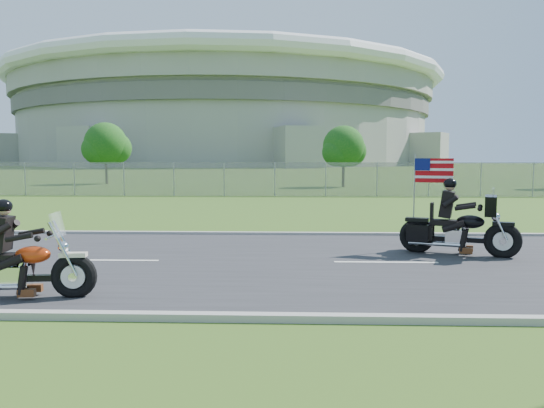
{
  "coord_description": "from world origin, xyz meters",
  "views": [
    {
      "loc": [
        1.98,
        -11.22,
        2.27
      ],
      "look_at": [
        1.57,
        0.0,
        1.28
      ],
      "focal_mm": 35.0,
      "sensor_mm": 36.0,
      "label": 1
    }
  ],
  "objects": [
    {
      "name": "ground",
      "position": [
        0.0,
        0.0,
        0.0
      ],
      "size": [
        420.0,
        420.0,
        0.0
      ],
      "primitive_type": "plane",
      "color": "#2E561B",
      "rests_on": "ground"
    },
    {
      "name": "road",
      "position": [
        0.0,
        0.0,
        0.02
      ],
      "size": [
        120.0,
        8.0,
        0.04
      ],
      "primitive_type": "cube",
      "color": "#28282B",
      "rests_on": "ground"
    },
    {
      "name": "curb_north",
      "position": [
        0.0,
        4.05,
        0.05
      ],
      "size": [
        120.0,
        0.18,
        0.12
      ],
      "primitive_type": "cube",
      "color": "#9E9B93",
      "rests_on": "ground"
    },
    {
      "name": "curb_south",
      "position": [
        0.0,
        -4.05,
        0.05
      ],
      "size": [
        120.0,
        0.18,
        0.12
      ],
      "primitive_type": "cube",
      "color": "#9E9B93",
      "rests_on": "ground"
    },
    {
      "name": "fence",
      "position": [
        -5.0,
        20.0,
        1.0
      ],
      "size": [
        60.0,
        0.03,
        2.0
      ],
      "primitive_type": "cube",
      "color": "gray",
      "rests_on": "ground"
    },
    {
      "name": "stadium",
      "position": [
        -20.0,
        170.0,
        15.58
      ],
      "size": [
        140.4,
        140.4,
        29.2
      ],
      "color": "#A3A099",
      "rests_on": "ground"
    },
    {
      "name": "tree_fence_near",
      "position": [
        6.04,
        30.04,
        2.97
      ],
      "size": [
        3.52,
        3.28,
        4.75
      ],
      "color": "#382316",
      "rests_on": "ground"
    },
    {
      "name": "tree_fence_mid",
      "position": [
        -13.95,
        34.04,
        3.3
      ],
      "size": [
        3.96,
        3.69,
        5.3
      ],
      "color": "#382316",
      "rests_on": "ground"
    },
    {
      "name": "motorcycle_lead",
      "position": [
        -2.37,
        -3.1,
        0.52
      ],
      "size": [
        2.42,
        0.75,
        1.63
      ],
      "rotation": [
        0.0,
        0.0,
        0.11
      ],
      "color": "black",
      "rests_on": "ground"
    },
    {
      "name": "motorcycle_follow",
      "position": [
        5.82,
        1.0,
        0.61
      ],
      "size": [
        2.59,
        1.34,
        2.24
      ],
      "rotation": [
        0.0,
        0.0,
        -0.35
      ],
      "color": "black",
      "rests_on": "ground"
    }
  ]
}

